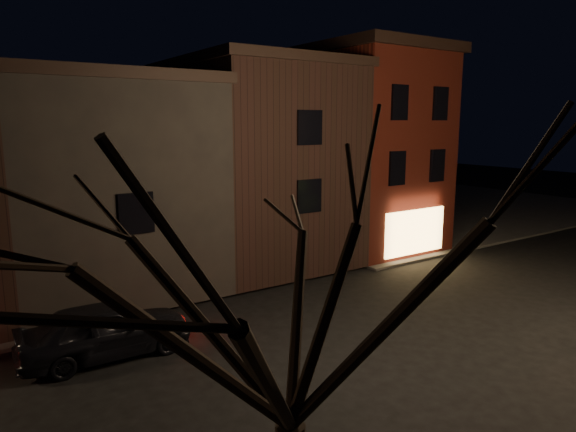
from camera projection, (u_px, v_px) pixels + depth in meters
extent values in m
plane|color=black|center=(371.00, 333.00, 16.66)|extent=(120.00, 120.00, 0.00)
cube|color=#2D2B28|center=(381.00, 201.00, 43.98)|extent=(30.00, 30.00, 0.12)
cube|color=#50160E|center=(361.00, 152.00, 27.89)|extent=(6.00, 8.00, 10.00)
cube|color=black|center=(364.00, 52.00, 26.94)|extent=(6.50, 8.50, 0.50)
cube|color=#E8B968|center=(415.00, 232.00, 25.26)|extent=(4.00, 0.12, 2.20)
cube|color=black|center=(248.00, 166.00, 25.20)|extent=(7.00, 10.00, 9.00)
cube|color=black|center=(247.00, 67.00, 24.35)|extent=(7.30, 10.30, 0.40)
cube|color=black|center=(97.00, 186.00, 21.28)|extent=(7.50, 10.00, 8.00)
cube|color=black|center=(90.00, 82.00, 20.52)|extent=(7.80, 10.30, 0.40)
imported|color=black|center=(105.00, 330.00, 14.85)|extent=(4.87, 2.10, 1.64)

